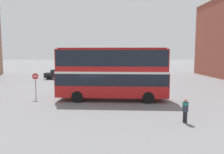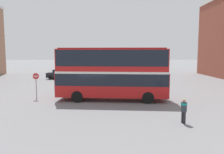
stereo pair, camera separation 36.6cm
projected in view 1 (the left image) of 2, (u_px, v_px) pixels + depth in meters
ground_plane at (94, 100)px, 20.26m from camera, size 240.00×240.00×0.00m
double_decker_bus at (112, 71)px, 20.05m from camera, size 10.24×3.38×4.84m
pedestrian_foreground at (185, 108)px, 13.64m from camera, size 0.45×0.45×1.56m
parked_car_kerb_near at (134, 74)px, 37.55m from camera, size 4.27×1.86×1.52m
parked_car_kerb_far at (57, 74)px, 36.53m from camera, size 4.12×2.06×1.60m
no_entry_sign at (35, 82)px, 20.76m from camera, size 0.59×0.08×2.47m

